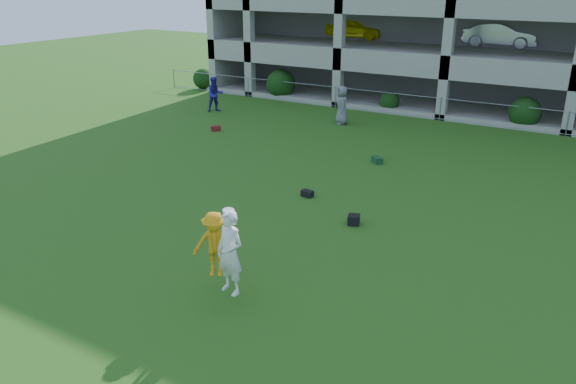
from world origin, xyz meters
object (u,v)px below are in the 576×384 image
Objects in this scene: crate_d at (354,220)px; bystander_a at (215,94)px; bystander_c at (342,105)px; frisbee_contest at (221,248)px.

bystander_a is at bearing 142.18° from crate_d.
bystander_c is at bearing 117.12° from crate_d.
frisbee_contest is (-1.03, -5.24, 1.09)m from crate_d.
bystander_c is 16.83m from frisbee_contest.
bystander_a is at bearing 127.79° from frisbee_contest.
frisbee_contest is at bearing -101.12° from crate_d.
bystander_c reaches higher than bystander_a.
bystander_c is 12.33m from crate_d.
crate_d is 0.18× the size of frisbee_contest.
bystander_a is 0.96× the size of frisbee_contest.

